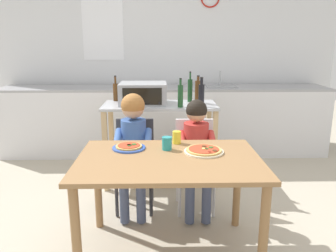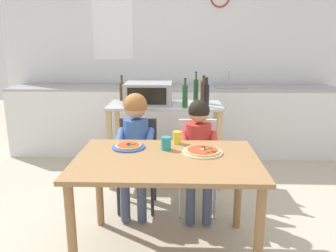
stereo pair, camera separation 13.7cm
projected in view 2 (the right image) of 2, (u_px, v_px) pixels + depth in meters
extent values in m
plane|color=#B7AD99|center=(170.00, 190.00, 3.55)|extent=(10.67, 10.67, 0.00)
cube|color=silver|center=(174.00, 52.00, 4.83)|extent=(4.82, 0.12, 2.70)
cube|color=white|center=(113.00, 30.00, 4.72)|extent=(0.56, 0.01, 0.80)
cube|color=silver|center=(173.00, 121.00, 4.65)|extent=(4.34, 0.60, 0.88)
cube|color=#9E9EA3|center=(173.00, 88.00, 4.54)|extent=(4.34, 0.60, 0.03)
cube|color=gray|center=(230.00, 87.00, 4.51)|extent=(0.40, 0.33, 0.02)
cylinder|color=#B7BABF|center=(229.00, 79.00, 4.60)|extent=(0.02, 0.02, 0.20)
cube|color=#B7BABF|center=(165.00, 105.00, 3.57)|extent=(1.19, 0.53, 0.02)
cube|color=tan|center=(165.00, 155.00, 3.70)|extent=(1.09, 0.49, 0.02)
cube|color=tan|center=(110.00, 151.00, 3.47)|extent=(0.05, 0.05, 0.84)
cube|color=tan|center=(219.00, 152.00, 3.44)|extent=(0.05, 0.05, 0.84)
cube|color=tan|center=(118.00, 138.00, 3.91)|extent=(0.05, 0.05, 0.84)
cube|color=tan|center=(214.00, 139.00, 3.87)|extent=(0.05, 0.05, 0.84)
cube|color=#999BA0|center=(149.00, 93.00, 3.56)|extent=(0.49, 0.39, 0.22)
cube|color=black|center=(147.00, 96.00, 3.37)|extent=(0.39, 0.01, 0.17)
cylinder|color=black|center=(164.00, 103.00, 3.38)|extent=(0.02, 0.01, 0.02)
cylinder|color=#1E4723|center=(185.00, 96.00, 3.37)|extent=(0.05, 0.05, 0.22)
cylinder|color=#1E4723|center=(185.00, 82.00, 3.33)|extent=(0.02, 0.02, 0.06)
cylinder|color=black|center=(185.00, 79.00, 3.32)|extent=(0.02, 0.02, 0.01)
cylinder|color=black|center=(206.00, 96.00, 3.39)|extent=(0.06, 0.06, 0.22)
cylinder|color=black|center=(207.00, 82.00, 3.35)|extent=(0.03, 0.03, 0.06)
cylinder|color=black|center=(207.00, 78.00, 3.34)|extent=(0.03, 0.03, 0.01)
cylinder|color=#4C2D14|center=(122.00, 92.00, 3.76)|extent=(0.06, 0.06, 0.19)
cylinder|color=#4C2D14|center=(122.00, 80.00, 3.72)|extent=(0.02, 0.02, 0.07)
cylinder|color=black|center=(122.00, 76.00, 3.71)|extent=(0.02, 0.02, 0.01)
cylinder|color=#4C2D14|center=(204.00, 92.00, 3.57)|extent=(0.06, 0.06, 0.24)
cylinder|color=#4C2D14|center=(204.00, 79.00, 3.53)|extent=(0.03, 0.03, 0.04)
cylinder|color=black|center=(204.00, 76.00, 3.53)|extent=(0.03, 0.03, 0.01)
cylinder|color=#1E4723|center=(196.00, 91.00, 3.65)|extent=(0.05, 0.05, 0.24)
cylinder|color=#1E4723|center=(196.00, 76.00, 3.61)|extent=(0.02, 0.02, 0.07)
cylinder|color=black|center=(196.00, 72.00, 3.60)|extent=(0.02, 0.02, 0.01)
cube|color=olive|center=(167.00, 160.00, 2.34)|extent=(1.27, 0.86, 0.03)
cylinder|color=olive|center=(72.00, 236.00, 2.09)|extent=(0.06, 0.06, 0.70)
cylinder|color=olive|center=(259.00, 239.00, 2.05)|extent=(0.06, 0.06, 0.70)
cylinder|color=olive|center=(99.00, 186.00, 2.80)|extent=(0.06, 0.06, 0.70)
cylinder|color=olive|center=(238.00, 188.00, 2.77)|extent=(0.06, 0.06, 0.70)
cube|color=#333338|center=(137.00, 163.00, 3.06)|extent=(0.36, 0.36, 0.04)
cube|color=#333338|center=(138.00, 138.00, 3.17)|extent=(0.34, 0.03, 0.38)
cylinder|color=#333338|center=(152.00, 193.00, 2.97)|extent=(0.03, 0.03, 0.42)
cylinder|color=#333338|center=(118.00, 193.00, 2.98)|extent=(0.03, 0.03, 0.42)
cylinder|color=#333338|center=(155.00, 180.00, 3.26)|extent=(0.03, 0.03, 0.42)
cylinder|color=#333338|center=(124.00, 179.00, 3.27)|extent=(0.03, 0.03, 0.42)
cube|color=silver|center=(198.00, 165.00, 3.03)|extent=(0.36, 0.36, 0.04)
cube|color=silver|center=(197.00, 139.00, 3.14)|extent=(0.34, 0.03, 0.38)
cylinder|color=silver|center=(215.00, 195.00, 2.93)|extent=(0.03, 0.03, 0.42)
cylinder|color=silver|center=(181.00, 195.00, 2.94)|extent=(0.03, 0.03, 0.42)
cylinder|color=silver|center=(212.00, 181.00, 3.22)|extent=(0.03, 0.03, 0.42)
cylinder|color=silver|center=(181.00, 181.00, 3.23)|extent=(0.03, 0.03, 0.42)
cube|color=#424C6B|center=(143.00, 165.00, 2.92)|extent=(0.10, 0.30, 0.10)
cylinder|color=#424C6B|center=(142.00, 197.00, 2.85)|extent=(0.08, 0.08, 0.44)
cube|color=#424C6B|center=(127.00, 165.00, 2.92)|extent=(0.10, 0.30, 0.10)
cylinder|color=#424C6B|center=(125.00, 197.00, 2.85)|extent=(0.08, 0.08, 0.44)
cylinder|color=#3D60A8|center=(150.00, 139.00, 2.90)|extent=(0.06, 0.26, 0.15)
cylinder|color=#3D60A8|center=(120.00, 139.00, 2.91)|extent=(0.06, 0.26, 0.15)
cylinder|color=#3D60A8|center=(136.00, 140.00, 3.01)|extent=(0.22, 0.22, 0.37)
sphere|color=tan|center=(135.00, 107.00, 2.94)|extent=(0.20, 0.20, 0.20)
sphere|color=#9E6633|center=(135.00, 105.00, 2.93)|extent=(0.21, 0.21, 0.21)
cube|color=#424C6B|center=(207.00, 166.00, 2.88)|extent=(0.10, 0.30, 0.10)
cylinder|color=#424C6B|center=(207.00, 199.00, 2.81)|extent=(0.08, 0.08, 0.44)
cube|color=#424C6B|center=(190.00, 166.00, 2.88)|extent=(0.10, 0.30, 0.10)
cylinder|color=#424C6B|center=(190.00, 199.00, 2.82)|extent=(0.08, 0.08, 0.44)
cylinder|color=#BC332D|center=(214.00, 142.00, 2.87)|extent=(0.06, 0.26, 0.15)
cylinder|color=#BC332D|center=(184.00, 142.00, 2.87)|extent=(0.06, 0.26, 0.15)
cylinder|color=#BC332D|center=(198.00, 142.00, 2.98)|extent=(0.22, 0.22, 0.34)
sphere|color=tan|center=(199.00, 112.00, 2.91)|extent=(0.18, 0.18, 0.18)
sphere|color=black|center=(199.00, 111.00, 2.91)|extent=(0.18, 0.18, 0.18)
cylinder|color=#3356B7|center=(128.00, 147.00, 2.55)|extent=(0.25, 0.25, 0.01)
cylinder|color=tan|center=(128.00, 146.00, 2.55)|extent=(0.20, 0.20, 0.01)
cylinder|color=#B23D23|center=(128.00, 145.00, 2.54)|extent=(0.17, 0.17, 0.00)
cylinder|color=maroon|center=(129.00, 144.00, 2.54)|extent=(0.03, 0.03, 0.01)
cylinder|color=#563319|center=(128.00, 144.00, 2.54)|extent=(0.02, 0.02, 0.01)
cylinder|color=#386628|center=(129.00, 145.00, 2.53)|extent=(0.03, 0.03, 0.01)
cylinder|color=#386628|center=(134.00, 144.00, 2.55)|extent=(0.04, 0.04, 0.01)
cylinder|color=beige|center=(203.00, 152.00, 2.43)|extent=(0.29, 0.29, 0.01)
cylinder|color=tan|center=(203.00, 151.00, 2.43)|extent=(0.26, 0.26, 0.01)
cylinder|color=#B23D23|center=(203.00, 150.00, 2.43)|extent=(0.22, 0.22, 0.00)
cylinder|color=#DBC666|center=(203.00, 149.00, 2.42)|extent=(0.03, 0.03, 0.01)
cylinder|color=#386628|center=(205.00, 149.00, 2.42)|extent=(0.03, 0.03, 0.01)
cylinder|color=#386628|center=(210.00, 148.00, 2.45)|extent=(0.03, 0.03, 0.01)
cylinder|color=#563319|center=(213.00, 151.00, 2.38)|extent=(0.03, 0.03, 0.01)
cylinder|color=maroon|center=(208.00, 152.00, 2.35)|extent=(0.02, 0.02, 0.01)
cylinder|color=#563319|center=(203.00, 147.00, 2.48)|extent=(0.03, 0.03, 0.01)
cylinder|color=yellow|center=(177.00, 137.00, 2.65)|extent=(0.07, 0.07, 0.10)
cylinder|color=teal|center=(166.00, 143.00, 2.50)|extent=(0.07, 0.07, 0.10)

